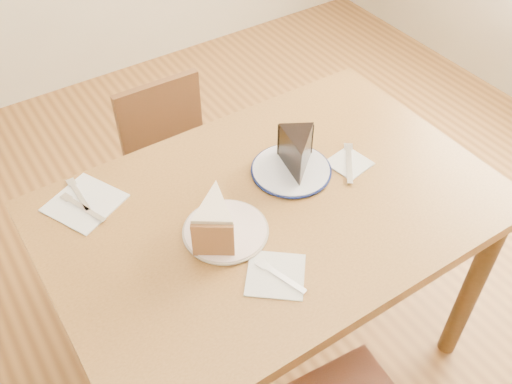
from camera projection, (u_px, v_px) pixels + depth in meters
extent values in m
plane|color=#503015|center=(269.00, 349.00, 2.05)|extent=(4.00, 4.00, 0.00)
cube|color=#543516|center=(274.00, 209.00, 1.53)|extent=(1.20, 0.80, 0.04)
cylinder|color=#34200F|center=(472.00, 288.00, 1.81)|extent=(0.06, 0.06, 0.71)
cylinder|color=#34200F|center=(68.00, 294.00, 1.79)|extent=(0.06, 0.06, 0.71)
cylinder|color=#34200F|center=(336.00, 167.00, 2.21)|extent=(0.06, 0.06, 0.71)
cube|color=#392011|center=(187.00, 187.00, 2.07)|extent=(0.38, 0.38, 0.04)
cylinder|color=#392011|center=(207.00, 187.00, 2.37)|extent=(0.03, 0.03, 0.38)
cylinder|color=#392011|center=(138.00, 216.00, 2.25)|extent=(0.03, 0.03, 0.38)
cylinder|color=#392011|center=(247.00, 235.00, 2.18)|extent=(0.03, 0.03, 0.38)
cylinder|color=#392011|center=(173.00, 270.00, 2.06)|extent=(0.03, 0.03, 0.38)
cube|color=#392011|center=(161.00, 123.00, 2.04)|extent=(0.32, 0.03, 0.33)
cylinder|color=white|center=(226.00, 231.00, 1.44)|extent=(0.21, 0.21, 0.01)
cylinder|color=white|center=(291.00, 170.00, 1.60)|extent=(0.22, 0.22, 0.01)
cube|color=white|center=(276.00, 275.00, 1.35)|extent=(0.19, 0.19, 0.00)
cube|color=white|center=(349.00, 163.00, 1.63)|extent=(0.12, 0.12, 0.00)
cube|color=white|center=(85.00, 203.00, 1.52)|extent=(0.23, 0.23, 0.00)
cube|color=silver|center=(281.00, 277.00, 1.34)|extent=(0.05, 0.14, 0.00)
cube|color=silver|center=(349.00, 163.00, 1.63)|extent=(0.12, 0.14, 0.00)
cube|color=silver|center=(79.00, 195.00, 1.53)|extent=(0.01, 0.14, 0.00)
cube|color=silver|center=(83.00, 208.00, 1.50)|extent=(0.07, 0.15, 0.00)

